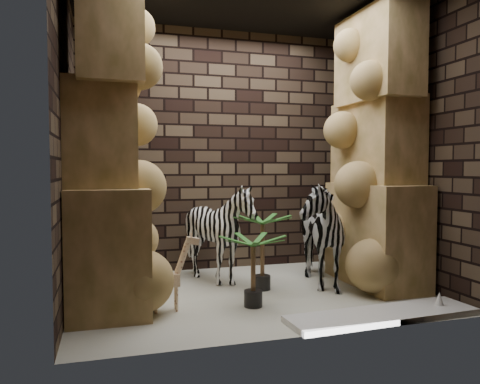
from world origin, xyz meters
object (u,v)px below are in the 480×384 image
object	(u,v)px
zebra_right	(312,224)
surfboard	(383,315)
zebra_left	(219,238)
palm_back	(253,270)
giraffe_toy	(166,272)
palm_front	(262,252)

from	to	relation	value
zebra_right	surfboard	distance (m)	1.38
zebra_left	surfboard	world-z (taller)	zebra_left
zebra_right	palm_back	size ratio (longest dim) A/B	1.99
surfboard	zebra_left	bearing A→B (deg)	121.44
giraffe_toy	zebra_right	bearing A→B (deg)	17.36
palm_front	giraffe_toy	bearing A→B (deg)	-157.21
giraffe_toy	palm_back	size ratio (longest dim) A/B	1.06
zebra_right	surfboard	world-z (taller)	zebra_right
zebra_right	surfboard	bearing A→B (deg)	-76.65
zebra_right	palm_front	xyz separation A→B (m)	(-0.60, -0.07, -0.27)
zebra_left	giraffe_toy	distance (m)	1.10
zebra_right	zebra_left	size ratio (longest dim) A/B	1.21
zebra_right	palm_front	bearing A→B (deg)	-164.54
giraffe_toy	palm_back	bearing A→B (deg)	-6.04
zebra_right	giraffe_toy	size ratio (longest dim) A/B	1.88
zebra_left	zebra_right	bearing A→B (deg)	2.24
palm_back	zebra_left	bearing A→B (deg)	95.96
palm_front	palm_back	xyz separation A→B (m)	(-0.27, -0.53, -0.06)
zebra_right	surfboard	xyz separation A→B (m)	(0.09, -1.21, -0.64)
zebra_left	palm_front	size ratio (longest dim) A/B	1.38
zebra_right	palm_back	world-z (taller)	zebra_right
zebra_left	surfboard	distance (m)	1.93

